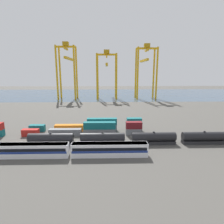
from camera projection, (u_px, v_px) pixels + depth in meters
ground_plane at (102, 112)px, 113.52m from camera, size 420.00×420.00×0.00m
harbour_water at (104, 94)px, 205.37m from camera, size 400.00×110.00×0.01m
passenger_train at (70, 149)px, 54.00m from camera, size 44.29×3.14×3.90m
freight_tank_row at (154, 138)px, 63.39m from camera, size 82.68×2.91×4.37m
shipping_container_2 at (30, 133)px, 71.57m from camera, size 6.04×2.44×2.60m
shipping_container_3 at (65, 132)px, 71.92m from camera, size 12.10×2.44×2.60m
shipping_container_4 at (100, 132)px, 72.27m from camera, size 12.10×2.44×2.60m
shipping_container_5 at (100, 125)px, 71.72m from camera, size 12.10×2.44×2.60m
shipping_container_6 at (134, 132)px, 72.61m from camera, size 6.04×2.44×2.60m
shipping_container_7 at (134, 125)px, 72.07m from camera, size 6.04×2.44×2.60m
shipping_container_8 at (37, 128)px, 77.34m from camera, size 6.04×2.44×2.60m
shipping_container_9 at (70, 128)px, 77.69m from camera, size 12.10×2.44×2.60m
shipping_container_10 at (102, 127)px, 78.04m from camera, size 12.10×2.44×2.60m
shipping_container_11 at (102, 121)px, 77.50m from camera, size 12.10×2.44×2.60m
shipping_container_12 at (134, 127)px, 78.40m from camera, size 6.04×2.44×2.60m
shipping_container_13 at (134, 121)px, 77.85m from camera, size 6.04×2.44×2.60m
gantry_crane_west at (67, 65)px, 167.64m from camera, size 16.43×42.11×48.52m
gantry_crane_central at (107, 69)px, 169.34m from camera, size 18.11×39.82×42.17m
gantry_crane_east at (146, 66)px, 168.72m from camera, size 18.02×35.48×47.36m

